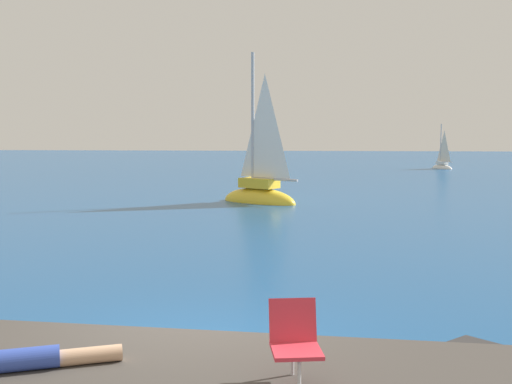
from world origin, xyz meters
The scene contains 7 objects.
ground_plane centered at (0.00, 0.00, 0.00)m, with size 160.00×160.00×0.00m, color navy.
boulder_seaward centered at (1.39, -0.48, 0.00)m, with size 0.90×0.72×0.49m, color #3B3734.
boulder_inland centered at (3.51, -0.59, 0.00)m, with size 1.14×0.91×0.63m, color #393737.
sailboat_near centered at (-0.43, 18.12, 0.37)m, with size 3.64×2.93×6.76m.
sailboat_far centered at (11.73, 41.59, 0.20)m, with size 1.64×2.01×3.73m.
person_sunbather centered at (-1.40, -2.11, 0.65)m, with size 1.67×0.81×0.25m.
beach_chair centered at (1.40, -2.17, 0.97)m, with size 0.57×0.66×0.80m.
Camera 1 is at (1.50, -8.50, 3.06)m, focal length 45.63 mm.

